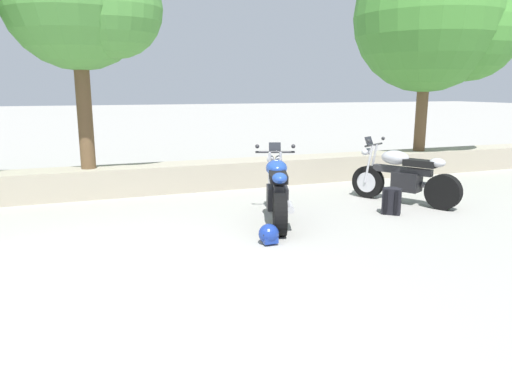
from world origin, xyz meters
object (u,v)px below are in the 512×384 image
(motorcycle_silver_far_right, at_px, (403,177))
(rider_helmet, at_px, (269,234))
(leafy_tree_mid_right, at_px, (437,21))
(rider_backpack, at_px, (392,200))
(motorcycle_blue_centre, at_px, (277,192))

(motorcycle_silver_far_right, relative_size, rider_helmet, 6.71)
(rider_helmet, xyz_separation_m, leafy_tree_mid_right, (5.82, 3.89, 3.50))
(motorcycle_silver_far_right, bearing_deg, leafy_tree_mid_right, 43.76)
(motorcycle_silver_far_right, relative_size, leafy_tree_mid_right, 0.38)
(rider_backpack, height_order, rider_helmet, rider_backpack)
(motorcycle_blue_centre, distance_m, motorcycle_silver_far_right, 2.68)
(rider_backpack, xyz_separation_m, rider_helmet, (-2.53, -0.77, -0.11))
(motorcycle_blue_centre, bearing_deg, leafy_tree_mid_right, 28.55)
(motorcycle_blue_centre, distance_m, rider_backpack, 2.01)
(motorcycle_blue_centre, bearing_deg, rider_helmet, -118.25)
(rider_helmet, height_order, leafy_tree_mid_right, leafy_tree_mid_right)
(motorcycle_blue_centre, bearing_deg, rider_backpack, -7.25)
(motorcycle_silver_far_right, height_order, rider_backpack, motorcycle_silver_far_right)
(leafy_tree_mid_right, bearing_deg, motorcycle_blue_centre, -151.45)
(rider_helmet, bearing_deg, motorcycle_silver_far_right, 23.34)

